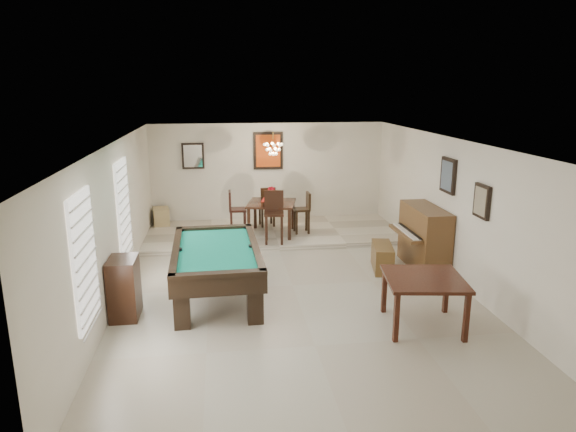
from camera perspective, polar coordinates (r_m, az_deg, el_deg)
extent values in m
cube|color=beige|center=(9.40, 0.49, -7.77)|extent=(6.00, 9.00, 0.02)
cube|color=silver|center=(13.36, -2.22, 4.72)|extent=(6.00, 0.04, 2.60)
cube|color=silver|center=(4.84, 8.24, -13.18)|extent=(6.00, 0.04, 2.60)
cube|color=silver|center=(9.07, -18.60, -0.63)|extent=(0.04, 9.00, 2.60)
cube|color=silver|center=(9.85, 18.05, 0.56)|extent=(0.04, 9.00, 2.60)
cube|color=white|center=(8.75, 0.53, 8.26)|extent=(6.00, 9.00, 0.04)
cube|color=beige|center=(12.42, -1.62, -1.88)|extent=(6.00, 2.50, 0.12)
cube|color=white|center=(6.98, -21.70, -4.44)|extent=(0.06, 1.00, 1.70)
cube|color=white|center=(9.62, -17.82, 0.86)|extent=(0.06, 1.00, 1.70)
cube|color=brown|center=(10.26, 10.45, -4.53)|extent=(0.52, 0.96, 0.50)
cube|color=black|center=(8.42, -17.74, -7.62)|extent=(0.42, 0.64, 0.95)
cube|color=tan|center=(13.25, -13.90, -0.04)|extent=(0.46, 0.53, 0.43)
cube|color=#D84C14|center=(13.24, -2.23, 7.26)|extent=(0.75, 0.06, 0.95)
cube|color=white|center=(13.21, -10.51, 6.58)|extent=(0.55, 0.06, 0.65)
cube|color=slate|center=(9.99, 17.37, 4.31)|extent=(0.06, 0.55, 0.65)
cube|color=gray|center=(8.88, 20.75, 1.53)|extent=(0.06, 0.45, 0.55)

